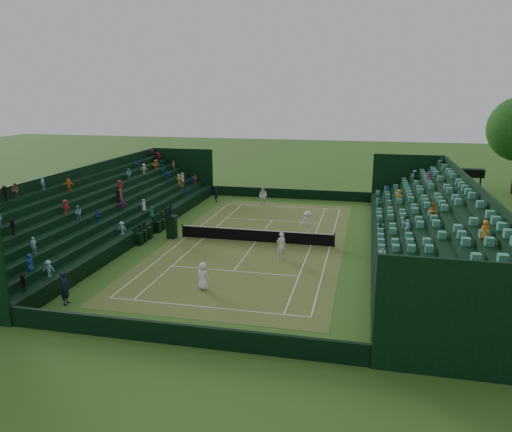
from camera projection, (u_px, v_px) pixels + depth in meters
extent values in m
plane|color=#386921|center=(256.00, 242.00, 37.25)|extent=(160.00, 160.00, 0.00)
cube|color=#376622|center=(256.00, 242.00, 37.24)|extent=(12.97, 26.77, 0.01)
cube|color=black|center=(289.00, 194.00, 52.15)|extent=(17.17, 0.20, 1.00)
cube|color=black|center=(177.00, 334.00, 22.10)|extent=(17.17, 0.20, 1.00)
cube|color=black|center=(373.00, 243.00, 35.32)|extent=(0.20, 31.77, 1.00)
cube|color=black|center=(150.00, 229.00, 38.93)|extent=(0.20, 31.77, 1.00)
cube|color=black|center=(380.00, 243.00, 35.21)|extent=(0.80, 32.00, 1.00)
cube|color=black|center=(392.00, 241.00, 34.99)|extent=(0.80, 32.00, 1.45)
cube|color=black|center=(404.00, 239.00, 34.76)|extent=(0.80, 32.00, 1.90)
cube|color=black|center=(416.00, 236.00, 34.54)|extent=(0.80, 32.00, 2.35)
cube|color=black|center=(428.00, 234.00, 34.31)|extent=(0.80, 32.00, 2.80)
cube|color=black|center=(441.00, 231.00, 34.09)|extent=(0.80, 32.00, 3.25)
cube|color=black|center=(454.00, 229.00, 33.86)|extent=(0.80, 32.00, 3.70)
cube|color=black|center=(467.00, 227.00, 33.63)|extent=(0.80, 32.00, 4.15)
cube|color=black|center=(475.00, 222.00, 33.44)|extent=(0.20, 32.00, 4.90)
cube|color=black|center=(144.00, 228.00, 39.03)|extent=(0.80, 32.00, 1.00)
cube|color=black|center=(135.00, 225.00, 39.15)|extent=(0.80, 32.00, 1.45)
cube|color=black|center=(125.00, 222.00, 39.26)|extent=(0.80, 32.00, 1.90)
cube|color=black|center=(116.00, 218.00, 39.38)|extent=(0.80, 32.00, 2.35)
cube|color=black|center=(106.00, 215.00, 39.49)|extent=(0.80, 32.00, 2.80)
cube|color=black|center=(97.00, 212.00, 39.61)|extent=(0.80, 32.00, 3.25)
cube|color=black|center=(87.00, 209.00, 39.72)|extent=(0.80, 32.00, 3.70)
cube|color=black|center=(78.00, 205.00, 39.84)|extent=(0.80, 32.00, 4.15)
cube|color=black|center=(72.00, 200.00, 39.85)|extent=(0.20, 32.00, 4.90)
cylinder|color=black|center=(183.00, 230.00, 38.35)|extent=(0.10, 0.10, 1.06)
cylinder|color=black|center=(334.00, 240.00, 35.88)|extent=(0.10, 0.10, 1.06)
cube|color=black|center=(256.00, 236.00, 37.13)|extent=(11.57, 0.02, 0.86)
cube|color=white|center=(256.00, 230.00, 37.02)|extent=(11.57, 0.04, 0.07)
cylinder|color=black|center=(463.00, 191.00, 48.40)|extent=(0.16, 0.16, 3.00)
cylinder|color=black|center=(479.00, 192.00, 48.08)|extent=(0.16, 0.16, 3.00)
cube|color=black|center=(473.00, 173.00, 47.80)|extent=(2.00, 1.00, 0.80)
cube|color=black|center=(172.00, 228.00, 38.01)|extent=(0.65, 0.65, 1.67)
cube|color=black|center=(171.00, 216.00, 37.79)|extent=(0.84, 0.84, 0.09)
cube|color=black|center=(167.00, 212.00, 37.78)|extent=(0.07, 0.84, 0.65)
imported|color=black|center=(171.00, 210.00, 37.67)|extent=(0.44, 0.50, 0.86)
cube|color=black|center=(139.00, 239.00, 36.51)|extent=(0.56, 0.56, 0.89)
cube|color=black|center=(135.00, 231.00, 36.43)|extent=(0.07, 0.56, 0.56)
cube|color=black|center=(143.00, 236.00, 37.27)|extent=(0.56, 0.56, 0.89)
cube|color=black|center=(139.00, 228.00, 37.19)|extent=(0.07, 0.56, 0.56)
cube|color=black|center=(148.00, 233.00, 38.02)|extent=(0.56, 0.56, 0.89)
cube|color=black|center=(144.00, 226.00, 37.95)|extent=(0.07, 0.56, 0.56)
cube|color=black|center=(157.00, 227.00, 39.73)|extent=(0.56, 0.56, 0.89)
cube|color=black|center=(154.00, 220.00, 39.65)|extent=(0.07, 0.56, 0.56)
cube|color=black|center=(161.00, 224.00, 40.48)|extent=(0.56, 0.56, 0.89)
cube|color=black|center=(158.00, 217.00, 40.41)|extent=(0.07, 0.56, 0.56)
cube|color=black|center=(165.00, 222.00, 41.24)|extent=(0.56, 0.56, 0.89)
cube|color=black|center=(162.00, 215.00, 41.16)|extent=(0.07, 0.56, 0.56)
imported|color=white|center=(203.00, 276.00, 28.18)|extent=(0.88, 0.69, 1.60)
imported|color=white|center=(281.00, 245.00, 33.37)|extent=(0.80, 0.73, 1.83)
imported|color=white|center=(263.00, 196.00, 48.84)|extent=(1.14, 1.04, 1.90)
imported|color=white|center=(308.00, 222.00, 39.27)|extent=(1.25, 0.81, 1.82)
imported|color=black|center=(216.00, 194.00, 50.46)|extent=(0.51, 0.65, 1.59)
imported|color=black|center=(65.00, 288.00, 26.19)|extent=(0.55, 0.73, 1.81)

